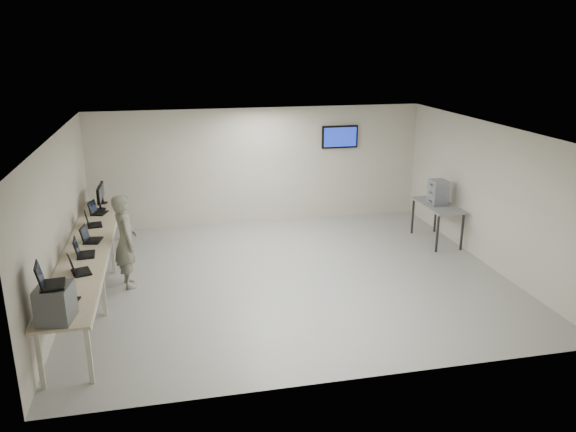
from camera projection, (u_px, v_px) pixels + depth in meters
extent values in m
cube|color=#A2A39D|center=(290.00, 276.00, 10.72)|extent=(8.00, 7.00, 0.01)
cube|color=white|center=(290.00, 130.00, 9.87)|extent=(8.00, 7.00, 0.01)
cube|color=#B5B1A0|center=(259.00, 166.00, 13.56)|extent=(8.00, 0.01, 2.80)
cube|color=#B5B1A0|center=(350.00, 284.00, 7.03)|extent=(8.00, 0.01, 2.80)
cube|color=#B5B1A0|center=(60.00, 220.00, 9.49)|extent=(0.01, 7.00, 2.80)
cube|color=#B5B1A0|center=(487.00, 194.00, 11.10)|extent=(0.01, 7.00, 2.80)
cube|color=#272626|center=(339.00, 137.00, 13.75)|extent=(0.15, 0.04, 0.15)
cube|color=black|center=(340.00, 137.00, 13.71)|extent=(0.90, 0.06, 0.55)
cube|color=#112396|center=(340.00, 137.00, 13.68)|extent=(0.82, 0.01, 0.47)
cube|color=beige|center=(88.00, 247.00, 9.73)|extent=(0.75, 6.00, 0.04)
cube|color=beige|center=(110.00, 247.00, 9.81)|extent=(0.02, 6.00, 0.06)
cube|color=beige|center=(40.00, 360.00, 7.14)|extent=(0.06, 0.06, 0.86)
cube|color=beige|center=(89.00, 354.00, 7.27)|extent=(0.06, 0.06, 0.86)
cube|color=beige|center=(64.00, 295.00, 8.96)|extent=(0.06, 0.06, 0.86)
cube|color=beige|center=(104.00, 291.00, 9.08)|extent=(0.06, 0.06, 0.86)
cube|color=beige|center=(80.00, 254.00, 10.64)|extent=(0.06, 0.06, 0.86)
cube|color=beige|center=(112.00, 252.00, 10.76)|extent=(0.06, 0.06, 0.86)
cube|color=beige|center=(91.00, 223.00, 12.46)|extent=(0.06, 0.06, 0.86)
cube|color=beige|center=(119.00, 221.00, 12.58)|extent=(0.06, 0.06, 0.86)
cube|color=#555C60|center=(55.00, 303.00, 7.09)|extent=(0.47, 0.52, 0.48)
cube|color=black|center=(53.00, 285.00, 7.01)|extent=(0.33, 0.42, 0.02)
cube|color=black|center=(39.00, 275.00, 6.94)|extent=(0.12, 0.38, 0.28)
cube|color=black|center=(40.00, 274.00, 6.94)|extent=(0.09, 0.33, 0.23)
cube|color=black|center=(68.00, 302.00, 7.63)|extent=(0.30, 0.37, 0.02)
cube|color=black|center=(58.00, 294.00, 7.57)|extent=(0.13, 0.32, 0.23)
cube|color=black|center=(59.00, 294.00, 7.57)|extent=(0.10, 0.28, 0.20)
cube|color=black|center=(81.00, 272.00, 8.62)|extent=(0.36, 0.42, 0.02)
cube|color=black|center=(71.00, 264.00, 8.55)|extent=(0.17, 0.35, 0.26)
cube|color=black|center=(72.00, 264.00, 8.55)|extent=(0.14, 0.30, 0.22)
cube|color=black|center=(86.00, 255.00, 9.31)|extent=(0.31, 0.41, 0.02)
cube|color=black|center=(76.00, 247.00, 9.23)|extent=(0.10, 0.37, 0.28)
cube|color=black|center=(77.00, 247.00, 9.24)|extent=(0.08, 0.32, 0.23)
cube|color=black|center=(93.00, 241.00, 9.96)|extent=(0.33, 0.41, 0.02)
cube|color=black|center=(84.00, 233.00, 9.89)|extent=(0.13, 0.36, 0.27)
cube|color=black|center=(85.00, 233.00, 9.90)|extent=(0.10, 0.31, 0.22)
cube|color=black|center=(95.00, 225.00, 10.80)|extent=(0.32, 0.40, 0.02)
cube|color=black|center=(87.00, 218.00, 10.73)|extent=(0.13, 0.35, 0.26)
cube|color=black|center=(88.00, 218.00, 10.73)|extent=(0.10, 0.31, 0.22)
cube|color=black|center=(100.00, 213.00, 11.54)|extent=(0.35, 0.41, 0.02)
cube|color=black|center=(92.00, 207.00, 11.47)|extent=(0.16, 0.34, 0.25)
cube|color=black|center=(93.00, 207.00, 11.47)|extent=(0.13, 0.30, 0.21)
cylinder|color=black|center=(101.00, 209.00, 11.82)|extent=(0.21, 0.21, 0.02)
cube|color=black|center=(100.00, 205.00, 11.79)|extent=(0.04, 0.03, 0.17)
cube|color=black|center=(99.00, 195.00, 11.73)|extent=(0.05, 0.48, 0.32)
cube|color=black|center=(101.00, 195.00, 11.73)|extent=(0.00, 0.44, 0.28)
cylinder|color=black|center=(103.00, 203.00, 12.28)|extent=(0.20, 0.20, 0.02)
cube|color=black|center=(103.00, 199.00, 12.25)|extent=(0.04, 0.03, 0.16)
cube|color=black|center=(102.00, 190.00, 12.19)|extent=(0.05, 0.46, 0.30)
cube|color=black|center=(103.00, 190.00, 12.20)|extent=(0.00, 0.42, 0.26)
imported|color=#636554|center=(126.00, 241.00, 10.08)|extent=(0.54, 0.70, 1.73)
cube|color=gray|center=(438.00, 205.00, 12.33)|extent=(0.67, 1.44, 0.04)
cube|color=#272626|center=(437.00, 234.00, 11.82)|extent=(0.04, 0.04, 0.83)
cube|color=#272626|center=(413.00, 216.00, 12.98)|extent=(0.04, 0.04, 0.83)
cube|color=#272626|center=(462.00, 232.00, 11.94)|extent=(0.04, 0.04, 0.83)
cube|color=#272626|center=(436.00, 215.00, 13.09)|extent=(0.04, 0.04, 0.83)
cube|color=gray|center=(438.00, 200.00, 12.29)|extent=(0.35, 0.38, 0.18)
cube|color=gray|center=(438.00, 192.00, 12.24)|extent=(0.35, 0.38, 0.18)
cube|color=gray|center=(439.00, 184.00, 12.18)|extent=(0.35, 0.38, 0.18)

